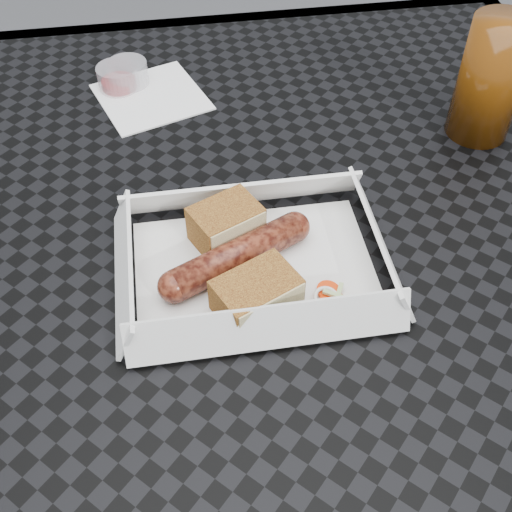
{
  "coord_description": "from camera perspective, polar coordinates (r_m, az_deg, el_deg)",
  "views": [
    {
      "loc": [
        -0.1,
        -0.48,
        1.2
      ],
      "look_at": [
        -0.04,
        -0.1,
        0.78
      ],
      "focal_mm": 45.0,
      "sensor_mm": 36.0,
      "label": 1
    }
  ],
  "objects": [
    {
      "name": "bread_near",
      "position": [
        0.61,
        -2.69,
        2.85
      ],
      "size": [
        0.08,
        0.07,
        0.04
      ],
      "primitive_type": "cube",
      "rotation": [
        0.0,
        0.0,
        0.44
      ],
      "color": "olive",
      "rests_on": "food_tray"
    },
    {
      "name": "drink_glass",
      "position": [
        0.76,
        20.14,
        14.5
      ],
      "size": [
        0.07,
        0.07,
        0.14
      ],
      "primitive_type": "cylinder",
      "color": "#502706",
      "rests_on": "patio_table"
    },
    {
      "name": "ground",
      "position": [
        1.3,
        1.3,
        -19.81
      ],
      "size": [
        60.0,
        60.0,
        0.0
      ],
      "primitive_type": "plane",
      "color": "#4A4A4C",
      "rests_on": "ground"
    },
    {
      "name": "condiment_cup_sauce",
      "position": [
        0.84,
        -12.18,
        15.21
      ],
      "size": [
        0.05,
        0.05,
        0.03
      ],
      "primitive_type": "cylinder",
      "color": "maroon",
      "rests_on": "patio_table"
    },
    {
      "name": "bratwurst",
      "position": [
        0.59,
        -1.72,
        0.04
      ],
      "size": [
        0.15,
        0.09,
        0.03
      ],
      "rotation": [
        0.0,
        0.0,
        0.44
      ],
      "color": "maroon",
      "rests_on": "food_tray"
    },
    {
      "name": "food_tray",
      "position": [
        0.6,
        -0.15,
        -1.1
      ],
      "size": [
        0.22,
        0.15,
        0.0
      ],
      "primitive_type": "cube",
      "color": "white",
      "rests_on": "patio_table"
    },
    {
      "name": "condiment_cup_empty",
      "position": [
        0.85,
        -11.32,
        15.61
      ],
      "size": [
        0.05,
        0.05,
        0.03
      ],
      "primitive_type": "cylinder",
      "color": "silver",
      "rests_on": "patio_table"
    },
    {
      "name": "patio_table",
      "position": [
        0.72,
        2.2,
        0.81
      ],
      "size": [
        0.8,
        0.8,
        0.74
      ],
      "color": "black",
      "rests_on": "ground"
    },
    {
      "name": "bread_far",
      "position": [
        0.55,
        0.03,
        -3.45
      ],
      "size": [
        0.08,
        0.07,
        0.04
      ],
      "primitive_type": "cube",
      "rotation": [
        0.0,
        0.0,
        0.44
      ],
      "color": "olive",
      "rests_on": "food_tray"
    },
    {
      "name": "veg_garnish",
      "position": [
        0.57,
        7.3,
        -4.11
      ],
      "size": [
        0.03,
        0.03,
        0.0
      ],
      "color": "#F0390A",
      "rests_on": "food_tray"
    },
    {
      "name": "napkin",
      "position": [
        0.82,
        -9.3,
        13.78
      ],
      "size": [
        0.15,
        0.15,
        0.0
      ],
      "primitive_type": "cube",
      "rotation": [
        0.0,
        0.0,
        0.33
      ],
      "color": "white",
      "rests_on": "patio_table"
    }
  ]
}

